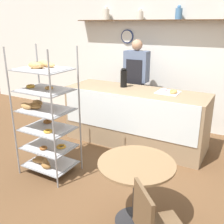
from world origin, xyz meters
TOP-DOWN VIEW (x-y plane):
  - ground_plane at (0.00, 0.00)m, footprint 14.00×14.00m
  - back_wall at (-0.00, 2.42)m, footprint 10.00×0.30m
  - display_counter at (0.00, 1.26)m, footprint 2.43×0.81m
  - pastry_rack at (-0.68, -0.21)m, footprint 0.73×0.56m
  - person_worker at (-0.28, 1.90)m, footprint 0.46×0.23m
  - cafe_table at (0.84, -0.54)m, footprint 0.79×0.79m
  - coffee_carafe at (-0.28, 1.37)m, footprint 0.12×0.12m
  - donut_tray_counter at (0.55, 1.36)m, footprint 0.36×0.34m

SIDE VIEW (x-z plane):
  - ground_plane at x=0.00m, z-range 0.00..0.00m
  - display_counter at x=0.00m, z-range 0.00..0.98m
  - cafe_table at x=0.84m, z-range 0.19..0.92m
  - pastry_rack at x=-0.68m, z-range -0.05..1.73m
  - person_worker at x=-0.28m, z-range 0.08..1.85m
  - donut_tray_counter at x=0.55m, z-range 0.97..1.02m
  - coffee_carafe at x=-0.28m, z-range 0.97..1.31m
  - back_wall at x=0.00m, z-range 0.02..2.72m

